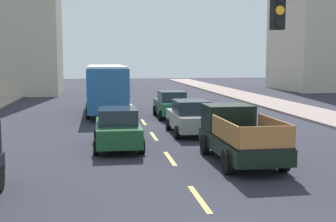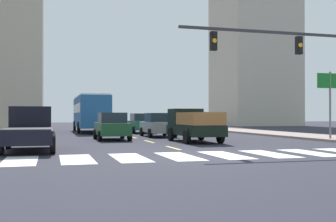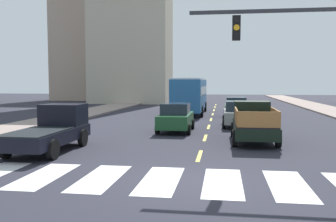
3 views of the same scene
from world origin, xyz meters
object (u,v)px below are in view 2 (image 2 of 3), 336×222
city_bus (90,111)px  traffic_signal_gantry (322,59)px  pickup_dark (30,129)px  direction_sign_green (330,91)px  sedan_near_right (158,125)px  sedan_near_left (112,126)px  pickup_stakebed (192,126)px  sedan_mid (141,123)px

city_bus → traffic_signal_gantry: bearing=-68.4°
city_bus → pickup_dark: bearing=-103.7°
traffic_signal_gantry → pickup_dark: bearing=170.6°
pickup_dark → direction_sign_green: direction_sign_green is taller
sedan_near_right → sedan_near_left: size_ratio=1.00×
pickup_stakebed → sedan_near_right: (-0.55, 6.01, -0.08)m
sedan_mid → sedan_near_right: (-0.11, -6.52, 0.00)m
pickup_dark → sedan_mid: pickup_dark is taller
city_bus → sedan_mid: bearing=-37.2°
sedan_near_left → direction_sign_green: size_ratio=1.05×
sedan_near_left → sedan_near_right: bearing=37.9°
sedan_near_left → traffic_signal_gantry: (8.81, -9.12, 3.41)m
sedan_mid → direction_sign_green: bearing=-58.9°
pickup_dark → traffic_signal_gantry: traffic_signal_gantry is taller
city_bus → sedan_mid: size_ratio=2.45×
sedan_near_left → pickup_stakebed: bearing=-35.1°
pickup_dark → sedan_near_left: (4.62, 6.91, -0.06)m
sedan_mid → direction_sign_green: 16.85m
sedan_near_right → direction_sign_green: size_ratio=1.05×
city_bus → sedan_near_right: city_bus is taller
sedan_near_right → pickup_dark: bearing=-128.9°
city_bus → traffic_signal_gantry: (9.02, -21.73, 2.32)m
direction_sign_green → city_bus: bearing=126.5°
traffic_signal_gantry → city_bus: bearing=112.5°
traffic_signal_gantry → direction_sign_green: size_ratio=2.59×
city_bus → direction_sign_green: (12.79, -17.29, 1.08)m
sedan_near_right → direction_sign_green: (8.79, -7.76, 2.17)m
pickup_dark → traffic_signal_gantry: bearing=-11.8°
sedan_near_left → direction_sign_green: bearing=-21.5°
sedan_near_right → traffic_signal_gantry: size_ratio=0.40×
traffic_signal_gantry → direction_sign_green: 5.95m
city_bus → direction_sign_green: size_ratio=2.57×
city_bus → sedan_near_right: 10.39m
pickup_dark → direction_sign_green: size_ratio=1.24×
pickup_stakebed → pickup_dark: same height
pickup_stakebed → sedan_near_right: 6.03m
sedan_mid → sedan_near_right: size_ratio=1.00×
city_bus → direction_sign_green: 21.53m
pickup_dark → sedan_mid: bearing=60.2°
pickup_stakebed → sedan_near_right: pickup_stakebed is taller
pickup_dark → city_bus: (4.42, 19.51, 1.03)m
sedan_near_left → pickup_dark: bearing=-124.9°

